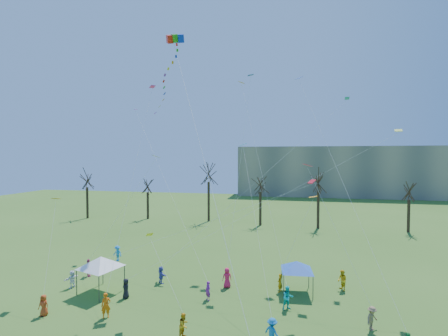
% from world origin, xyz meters
% --- Properties ---
extents(distant_building, '(60.00, 14.00, 15.00)m').
position_xyz_m(distant_building, '(22.00, 82.00, 7.50)').
color(distant_building, gray).
rests_on(distant_building, ground).
extents(bare_tree_row, '(69.47, 8.18, 11.38)m').
position_xyz_m(bare_tree_row, '(0.02, 35.61, 6.88)').
color(bare_tree_row, black).
rests_on(bare_tree_row, ground).
extents(big_box_kite, '(5.45, 7.44, 25.89)m').
position_xyz_m(big_box_kite, '(-4.37, 8.66, 18.93)').
color(big_box_kite, red).
rests_on(big_box_kite, ground).
extents(canopy_tent_white, '(4.07, 4.07, 3.19)m').
position_xyz_m(canopy_tent_white, '(-9.64, 5.63, 2.70)').
color(canopy_tent_white, '#3F3F44').
rests_on(canopy_tent_white, ground).
extents(canopy_tent_blue, '(3.68, 3.68, 2.77)m').
position_xyz_m(canopy_tent_blue, '(7.14, 8.97, 2.34)').
color(canopy_tent_blue, '#3F3F44').
rests_on(canopy_tent_blue, ground).
extents(festival_crowd, '(27.15, 13.80, 1.82)m').
position_xyz_m(festival_crowd, '(-0.85, 6.01, 0.85)').
color(festival_crowd, '#BE3F17').
rests_on(festival_crowd, ground).
extents(small_kites_aloft, '(30.46, 19.30, 30.05)m').
position_xyz_m(small_kites_aloft, '(1.57, 11.60, 13.25)').
color(small_kites_aloft, orange).
rests_on(small_kites_aloft, ground).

